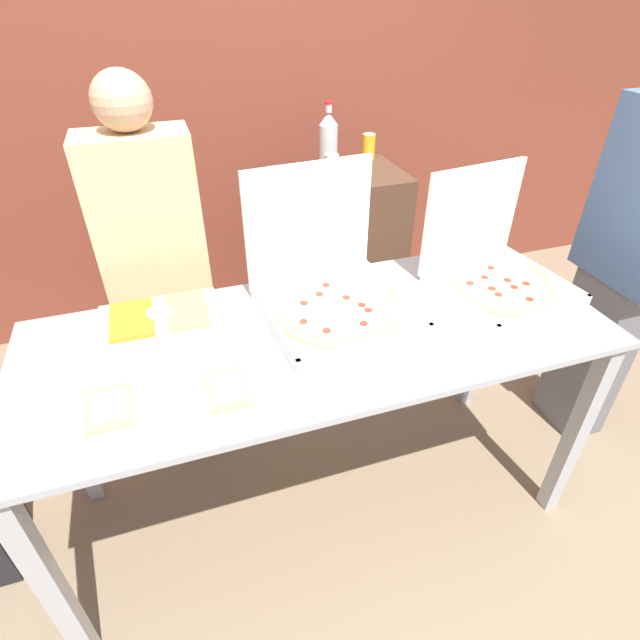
{
  "coord_description": "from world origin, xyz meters",
  "views": [
    {
      "loc": [
        -0.42,
        -1.27,
        1.92
      ],
      "look_at": [
        0.0,
        0.0,
        0.97
      ],
      "focal_mm": 28.0,
      "sensor_mm": 36.0,
      "label": 1
    }
  ],
  "objects_px": {
    "paper_plate_front_center": "(228,390)",
    "person_guest_cap": "(628,260)",
    "veggie_tray": "(161,319)",
    "soda_can_silver": "(332,168)",
    "person_guest_plaid": "(160,279)",
    "soda_bottle": "(328,141)",
    "paper_plate_front_left": "(110,409)",
    "pizza_box_far_left": "(329,289)",
    "soda_can_colored": "(369,146)",
    "pizza_box_near_right": "(494,271)"
  },
  "relations": [
    {
      "from": "paper_plate_front_center",
      "to": "person_guest_cap",
      "type": "relative_size",
      "value": 0.14
    },
    {
      "from": "veggie_tray",
      "to": "soda_can_silver",
      "type": "height_order",
      "value": "soda_can_silver"
    },
    {
      "from": "person_guest_plaid",
      "to": "soda_bottle",
      "type": "bearing_deg",
      "value": -156.49
    },
    {
      "from": "paper_plate_front_left",
      "to": "soda_can_silver",
      "type": "relative_size",
      "value": 1.94
    },
    {
      "from": "soda_can_silver",
      "to": "pizza_box_far_left",
      "type": "bearing_deg",
      "value": -109.88
    },
    {
      "from": "soda_can_colored",
      "to": "paper_plate_front_center",
      "type": "bearing_deg",
      "value": -126.73
    },
    {
      "from": "soda_can_colored",
      "to": "person_guest_plaid",
      "type": "bearing_deg",
      "value": -156.51
    },
    {
      "from": "paper_plate_front_center",
      "to": "paper_plate_front_left",
      "type": "bearing_deg",
      "value": 175.02
    },
    {
      "from": "pizza_box_near_right",
      "to": "paper_plate_front_left",
      "type": "height_order",
      "value": "pizza_box_near_right"
    },
    {
      "from": "person_guest_cap",
      "to": "person_guest_plaid",
      "type": "bearing_deg",
      "value": 73.1
    },
    {
      "from": "pizza_box_far_left",
      "to": "person_guest_plaid",
      "type": "relative_size",
      "value": 0.32
    },
    {
      "from": "paper_plate_front_left",
      "to": "soda_can_colored",
      "type": "bearing_deg",
      "value": 44.61
    },
    {
      "from": "soda_can_colored",
      "to": "soda_bottle",
      "type": "bearing_deg",
      "value": -156.58
    },
    {
      "from": "pizza_box_far_left",
      "to": "soda_bottle",
      "type": "bearing_deg",
      "value": 66.36
    },
    {
      "from": "person_guest_cap",
      "to": "veggie_tray",
      "type": "bearing_deg",
      "value": 85.27
    },
    {
      "from": "paper_plate_front_left",
      "to": "paper_plate_front_center",
      "type": "xyz_separation_m",
      "value": [
        0.32,
        -0.03,
        0.0
      ]
    },
    {
      "from": "soda_can_colored",
      "to": "pizza_box_far_left",
      "type": "bearing_deg",
      "value": -119.39
    },
    {
      "from": "pizza_box_far_left",
      "to": "person_guest_plaid",
      "type": "distance_m",
      "value": 0.77
    },
    {
      "from": "veggie_tray",
      "to": "person_guest_plaid",
      "type": "height_order",
      "value": "person_guest_plaid"
    },
    {
      "from": "person_guest_plaid",
      "to": "person_guest_cap",
      "type": "distance_m",
      "value": 1.94
    },
    {
      "from": "pizza_box_near_right",
      "to": "paper_plate_front_left",
      "type": "bearing_deg",
      "value": -178.08
    },
    {
      "from": "pizza_box_far_left",
      "to": "paper_plate_front_center",
      "type": "distance_m",
      "value": 0.53
    },
    {
      "from": "soda_bottle",
      "to": "person_guest_cap",
      "type": "bearing_deg",
      "value": -43.45
    },
    {
      "from": "pizza_box_near_right",
      "to": "paper_plate_front_center",
      "type": "distance_m",
      "value": 1.08
    },
    {
      "from": "paper_plate_front_left",
      "to": "soda_bottle",
      "type": "bearing_deg",
      "value": 48.34
    },
    {
      "from": "person_guest_plaid",
      "to": "soda_can_silver",
      "type": "bearing_deg",
      "value": -164.33
    },
    {
      "from": "paper_plate_front_left",
      "to": "soda_can_silver",
      "type": "bearing_deg",
      "value": 45.54
    },
    {
      "from": "pizza_box_far_left",
      "to": "soda_can_colored",
      "type": "bearing_deg",
      "value": 55.79
    },
    {
      "from": "paper_plate_front_left",
      "to": "soda_can_colored",
      "type": "distance_m",
      "value": 1.84
    },
    {
      "from": "paper_plate_front_left",
      "to": "person_guest_plaid",
      "type": "distance_m",
      "value": 0.81
    },
    {
      "from": "paper_plate_front_left",
      "to": "paper_plate_front_center",
      "type": "bearing_deg",
      "value": -4.98
    },
    {
      "from": "pizza_box_near_right",
      "to": "soda_can_colored",
      "type": "bearing_deg",
      "value": 86.35
    },
    {
      "from": "paper_plate_front_center",
      "to": "soda_bottle",
      "type": "height_order",
      "value": "soda_bottle"
    },
    {
      "from": "pizza_box_far_left",
      "to": "person_guest_plaid",
      "type": "xyz_separation_m",
      "value": [
        -0.57,
        0.5,
        -0.13
      ]
    },
    {
      "from": "pizza_box_far_left",
      "to": "soda_can_silver",
      "type": "relative_size",
      "value": 4.28
    },
    {
      "from": "pizza_box_near_right",
      "to": "soda_bottle",
      "type": "distance_m",
      "value": 1.03
    },
    {
      "from": "paper_plate_front_left",
      "to": "person_guest_plaid",
      "type": "xyz_separation_m",
      "value": [
        0.17,
        0.79,
        -0.06
      ]
    },
    {
      "from": "pizza_box_far_left",
      "to": "soda_bottle",
      "type": "height_order",
      "value": "soda_bottle"
    },
    {
      "from": "paper_plate_front_left",
      "to": "soda_can_colored",
      "type": "height_order",
      "value": "soda_can_colored"
    },
    {
      "from": "soda_bottle",
      "to": "person_guest_plaid",
      "type": "xyz_separation_m",
      "value": [
        -0.86,
        -0.38,
        -0.38
      ]
    },
    {
      "from": "pizza_box_far_left",
      "to": "veggie_tray",
      "type": "height_order",
      "value": "pizza_box_far_left"
    },
    {
      "from": "pizza_box_far_left",
      "to": "veggie_tray",
      "type": "xyz_separation_m",
      "value": [
        -0.58,
        0.09,
        -0.06
      ]
    },
    {
      "from": "pizza_box_near_right",
      "to": "veggie_tray",
      "type": "distance_m",
      "value": 1.22
    },
    {
      "from": "pizza_box_near_right",
      "to": "person_guest_cap",
      "type": "distance_m",
      "value": 0.67
    },
    {
      "from": "veggie_tray",
      "to": "person_guest_cap",
      "type": "bearing_deg",
      "value": -4.73
    },
    {
      "from": "soda_can_silver",
      "to": "soda_can_colored",
      "type": "relative_size",
      "value": 1.0
    },
    {
      "from": "pizza_box_far_left",
      "to": "paper_plate_front_left",
      "type": "distance_m",
      "value": 0.8
    },
    {
      "from": "soda_bottle",
      "to": "soda_can_colored",
      "type": "height_order",
      "value": "soda_bottle"
    },
    {
      "from": "soda_can_colored",
      "to": "person_guest_cap",
      "type": "relative_size",
      "value": 0.07
    },
    {
      "from": "paper_plate_front_left",
      "to": "soda_bottle",
      "type": "xyz_separation_m",
      "value": [
        1.04,
        1.17,
        0.32
      ]
    }
  ]
}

